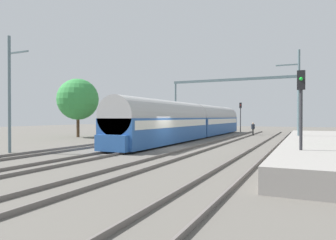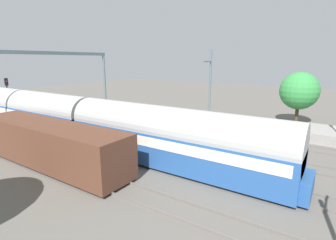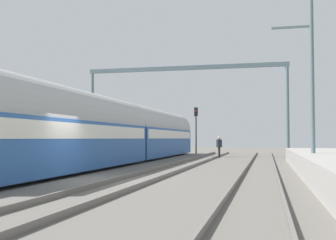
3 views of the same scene
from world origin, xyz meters
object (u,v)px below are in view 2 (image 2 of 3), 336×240
(freight_car, at_px, (50,144))
(person_crossing, at_px, (78,112))
(passenger_train, at_px, (88,121))
(railway_signal_far, at_px, (8,92))
(catenary_gantry, at_px, (43,70))

(freight_car, relative_size, person_crossing, 7.51)
(passenger_train, bearing_deg, person_crossing, 56.99)
(passenger_train, height_order, freight_car, passenger_train)
(freight_car, xyz_separation_m, railway_signal_far, (6.29, 18.22, 1.62))
(passenger_train, bearing_deg, freight_car, -163.27)
(railway_signal_far, height_order, catenary_gantry, catenary_gantry)
(freight_car, bearing_deg, catenary_gantry, 58.22)
(passenger_train, distance_m, catenary_gantry, 10.34)
(freight_car, xyz_separation_m, catenary_gantry, (6.56, 10.59, 4.49))
(person_crossing, relative_size, railway_signal_far, 0.36)
(passenger_train, relative_size, railway_signal_far, 6.84)
(passenger_train, bearing_deg, catenary_gantry, 76.73)
(person_crossing, height_order, railway_signal_far, railway_signal_far)
(passenger_train, relative_size, freight_car, 2.53)
(passenger_train, distance_m, person_crossing, 9.75)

